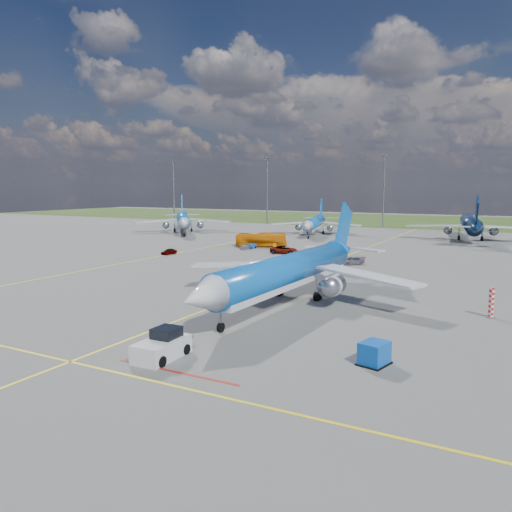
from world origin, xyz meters
The scene contains 16 objects.
ground centered at (0.00, 0.00, 0.00)m, with size 400.00×400.00×0.00m, color #595956.
grass_strip centered at (0.00, 150.00, 0.00)m, with size 400.00×80.00×0.01m, color #2D4719.
taxiway_lines centered at (0.17, 27.70, 0.01)m, with size 60.25×160.00×0.02m.
floodlight_masts centered at (10.00, 110.00, 12.56)m, with size 202.20×0.50×22.70m.
warning_post centered at (26.00, 8.00, 1.50)m, with size 0.50×0.50×3.00m, color red.
bg_jet_nw centered at (-55.12, 68.41, 0.00)m, with size 29.08×38.16×10.00m, color blue, non-canonical shape.
bg_jet_nnw centered at (-20.61, 79.89, 0.00)m, with size 25.94×34.05×8.92m, color blue, non-canonical shape.
bg_jet_n centered at (17.06, 86.28, 0.00)m, with size 31.09×40.81×10.69m, color #071A3A, non-canonical shape.
main_airliner centered at (6.08, 4.46, 0.00)m, with size 29.69×38.97×10.21m, color blue, non-canonical shape.
pushback_tug centered at (5.31, -16.08, 0.87)m, with size 2.51×6.38×2.15m.
uld_container centered at (19.47, -10.12, 0.82)m, with size 1.63×2.04×1.63m, color blue.
apron_bus centered at (-20.43, 48.83, 1.51)m, with size 2.54×10.85×3.02m, color orange.
service_car_a centered at (-29.96, 29.80, 0.57)m, with size 1.34×3.33×1.13m, color #999999.
service_car_b centered at (-11.52, 41.26, 0.73)m, with size 2.44×5.28×1.47m, color #999999.
service_car_c centered at (4.01, 34.27, 0.61)m, with size 1.70×4.18×1.21m, color #999999.
baggage_tug_c centered at (-20.96, 44.37, 0.46)m, with size 1.61×4.43×0.97m.
Camera 1 is at (28.15, -44.12, 12.48)m, focal length 35.00 mm.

